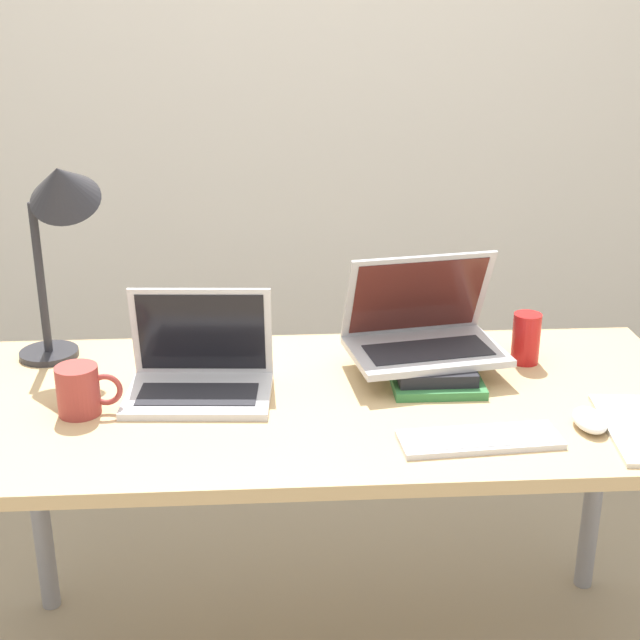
% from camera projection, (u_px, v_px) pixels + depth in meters
% --- Properties ---
extents(wall_back, '(8.00, 0.05, 2.70)m').
position_uv_depth(wall_back, '(301.00, 63.00, 3.09)').
color(wall_back, silver).
rests_on(wall_back, ground_plane).
extents(desk, '(1.62, 0.74, 0.76)m').
position_uv_depth(desk, '(331.00, 429.00, 1.97)').
color(desk, tan).
rests_on(desk, ground_plane).
extents(laptop_left, '(0.33, 0.24, 0.23)m').
position_uv_depth(laptop_left, '(200.00, 374.00, 1.95)').
color(laptop_left, silver).
rests_on(laptop_left, desk).
extents(book_stack, '(0.20, 0.26, 0.05)m').
position_uv_depth(book_stack, '(432.00, 368.00, 2.04)').
color(book_stack, '#33753D').
rests_on(book_stack, desk).
extents(laptop_on_books, '(0.38, 0.29, 0.23)m').
position_uv_depth(laptop_on_books, '(423.00, 332.00, 2.04)').
color(laptop_on_books, '#B2B2B7').
rests_on(laptop_on_books, book_stack).
extents(wireless_keyboard, '(0.33, 0.13, 0.01)m').
position_uv_depth(wireless_keyboard, '(480.00, 439.00, 1.75)').
color(wireless_keyboard, silver).
rests_on(wireless_keyboard, desk).
extents(mouse, '(0.06, 0.11, 0.04)m').
position_uv_depth(mouse, '(590.00, 420.00, 1.80)').
color(mouse, white).
rests_on(mouse, desk).
extents(mug, '(0.14, 0.09, 0.11)m').
position_uv_depth(mug, '(80.00, 390.00, 1.85)').
color(mug, '#9E3833').
rests_on(mug, desk).
extents(soda_can, '(0.07, 0.07, 0.12)m').
position_uv_depth(soda_can, '(526.00, 338.00, 2.10)').
color(soda_can, red).
rests_on(soda_can, desk).
extents(desk_lamp, '(0.23, 0.20, 0.52)m').
position_uv_depth(desk_lamp, '(59.00, 207.00, 1.99)').
color(desk_lamp, '#28282D').
rests_on(desk_lamp, desk).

